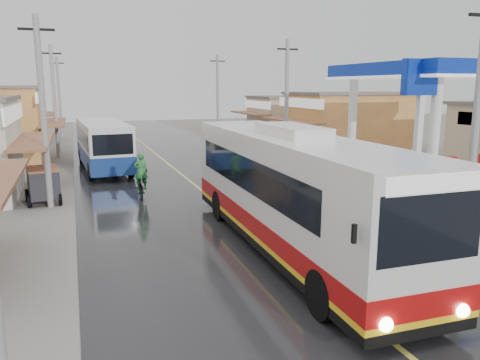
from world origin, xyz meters
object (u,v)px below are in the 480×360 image
Objects in this scene: cyclist at (141,183)px; tricycle_near at (43,183)px; second_bus at (103,145)px; coach_bus at (289,191)px.

tricycle_near is at bearing 178.26° from cyclist.
second_bus is at bearing 102.04° from cyclist.
tricycle_near is at bearing -115.32° from second_bus.
cyclist is 1.02× the size of tricycle_near.
second_bus reaches higher than tricycle_near.
second_bus reaches higher than cyclist.
second_bus is 4.28× the size of cyclist.
cyclist is 4.29m from tricycle_near.
coach_bus is 9.53m from cyclist.
cyclist is at bearing -85.10° from second_bus.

